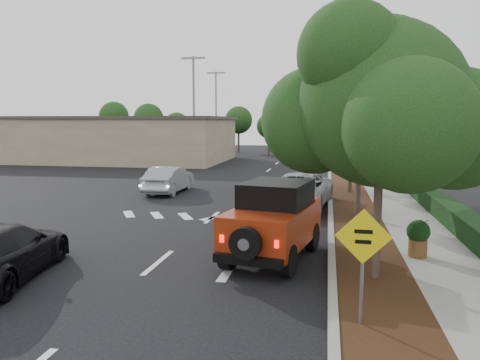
# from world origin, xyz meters

# --- Properties ---
(ground) EXTENTS (120.00, 120.00, 0.00)m
(ground) POSITION_xyz_m (0.00, 0.00, 0.00)
(ground) COLOR black
(ground) RESTS_ON ground
(curb) EXTENTS (0.20, 70.00, 0.15)m
(curb) POSITION_xyz_m (4.60, 12.00, 0.07)
(curb) COLOR #9E9B93
(curb) RESTS_ON ground
(planting_strip) EXTENTS (1.80, 70.00, 0.12)m
(planting_strip) POSITION_xyz_m (5.60, 12.00, 0.06)
(planting_strip) COLOR black
(planting_strip) RESTS_ON ground
(sidewalk) EXTENTS (2.00, 70.00, 0.12)m
(sidewalk) POSITION_xyz_m (7.50, 12.00, 0.06)
(sidewalk) COLOR gray
(sidewalk) RESTS_ON ground
(hedge) EXTENTS (0.80, 70.00, 0.80)m
(hedge) POSITION_xyz_m (8.90, 12.00, 0.40)
(hedge) COLOR black
(hedge) RESTS_ON ground
(commercial_building) EXTENTS (22.00, 12.00, 4.00)m
(commercial_building) POSITION_xyz_m (-16.00, 30.00, 2.00)
(commercial_building) COLOR gray
(commercial_building) RESTS_ON ground
(transmission_tower) EXTENTS (7.00, 4.00, 28.00)m
(transmission_tower) POSITION_xyz_m (6.00, 48.00, 0.00)
(transmission_tower) COLOR slate
(transmission_tower) RESTS_ON ground
(street_tree_near) EXTENTS (3.80, 3.80, 5.92)m
(street_tree_near) POSITION_xyz_m (5.60, -0.50, 0.00)
(street_tree_near) COLOR #173210
(street_tree_near) RESTS_ON ground
(street_tree_mid) EXTENTS (3.20, 3.20, 5.32)m
(street_tree_mid) POSITION_xyz_m (5.60, 6.50, 0.00)
(street_tree_mid) COLOR #173210
(street_tree_mid) RESTS_ON ground
(street_tree_far) EXTENTS (3.40, 3.40, 5.62)m
(street_tree_far) POSITION_xyz_m (5.60, 13.00, 0.00)
(street_tree_far) COLOR #173210
(street_tree_far) RESTS_ON ground
(light_pole_a) EXTENTS (2.00, 0.22, 9.00)m
(light_pole_a) POSITION_xyz_m (-6.50, 26.00, 0.00)
(light_pole_a) COLOR slate
(light_pole_a) RESTS_ON ground
(light_pole_b) EXTENTS (2.00, 0.22, 9.00)m
(light_pole_b) POSITION_xyz_m (-7.50, 38.00, 0.00)
(light_pole_b) COLOR slate
(light_pole_b) RESTS_ON ground
(red_jeep) EXTENTS (2.53, 4.32, 2.12)m
(red_jeep) POSITION_xyz_m (3.04, 1.09, 1.08)
(red_jeep) COLOR black
(red_jeep) RESTS_ON ground
(silver_suv_ahead) EXTENTS (3.16, 5.63, 1.49)m
(silver_suv_ahead) POSITION_xyz_m (3.20, 8.73, 0.74)
(silver_suv_ahead) COLOR #AAADB2
(silver_suv_ahead) RESTS_ON ground
(silver_sedan_oncoming) EXTENTS (1.55, 4.28, 1.40)m
(silver_sedan_oncoming) POSITION_xyz_m (-3.80, 11.84, 0.70)
(silver_sedan_oncoming) COLOR #96999D
(silver_sedan_oncoming) RESTS_ON ground
(parked_suv) EXTENTS (4.35, 1.83, 1.47)m
(parked_suv) POSITION_xyz_m (-9.15, 25.62, 0.74)
(parked_suv) COLOR #9C9FA3
(parked_suv) RESTS_ON ground
(speed_hump_sign) EXTENTS (1.01, 0.09, 2.14)m
(speed_hump_sign) POSITION_xyz_m (5.09, -3.19, 1.48)
(speed_hump_sign) COLOR slate
(speed_hump_sign) RESTS_ON ground
(terracotta_planter) EXTENTS (0.62, 0.62, 1.08)m
(terracotta_planter) POSITION_xyz_m (6.89, 1.44, 0.73)
(terracotta_planter) COLOR brown
(terracotta_planter) RESTS_ON ground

